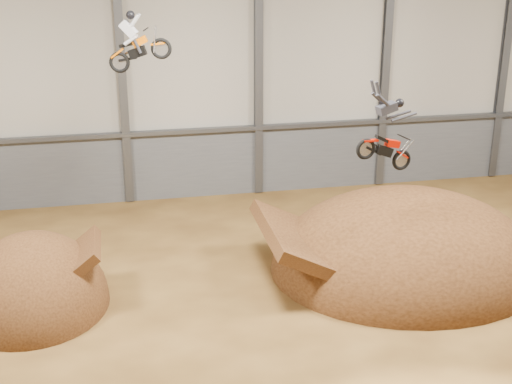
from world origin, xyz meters
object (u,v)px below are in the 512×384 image
landing_ramp (404,268)px  fmx_rider_b (382,128)px  fmx_rider_a (142,35)px  takeoff_ramp (35,305)px

landing_ramp → fmx_rider_b: size_ratio=3.52×
landing_ramp → fmx_rider_b: 7.14m
fmx_rider_a → fmx_rider_b: fmx_rider_a is taller
landing_ramp → fmx_rider_a: fmx_rider_a is taller
takeoff_ramp → fmx_rider_b: fmx_rider_b is taller
fmx_rider_b → fmx_rider_a: bearing=142.2°
takeoff_ramp → fmx_rider_b: 14.18m
takeoff_ramp → landing_ramp: 14.56m
fmx_rider_a → fmx_rider_b: (7.91, -3.99, -2.84)m
takeoff_ramp → fmx_rider_b: bearing=-7.8°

